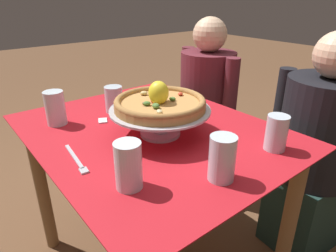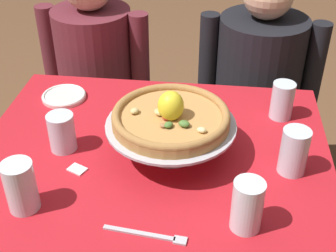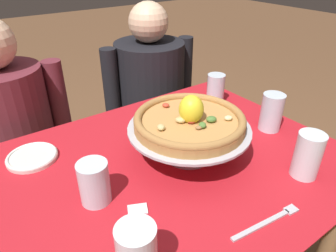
# 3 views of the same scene
# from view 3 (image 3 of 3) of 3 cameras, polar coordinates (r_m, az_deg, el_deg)

# --- Properties ---
(dining_table) EXTENTS (1.06, 0.86, 0.74)m
(dining_table) POSITION_cam_3_polar(r_m,az_deg,el_deg) (1.04, 1.11, -11.98)
(dining_table) COLOR olive
(dining_table) RESTS_ON ground
(pizza_stand) EXTENTS (0.38, 0.38, 0.11)m
(pizza_stand) POSITION_cam_3_polar(r_m,az_deg,el_deg) (0.95, 3.96, -1.61)
(pizza_stand) COLOR #B7B7C1
(pizza_stand) RESTS_ON dining_table
(pizza) EXTENTS (0.34, 0.34, 0.11)m
(pizza) POSITION_cam_3_polar(r_m,az_deg,el_deg) (0.92, 4.09, 1.09)
(pizza) COLOR #BC8447
(pizza) RESTS_ON pizza_stand
(water_glass_side_left) EXTENTS (0.08, 0.08, 0.12)m
(water_glass_side_left) POSITION_cam_3_polar(r_m,az_deg,el_deg) (0.82, -13.50, -10.63)
(water_glass_side_left) COLOR silver
(water_glass_side_left) RESTS_ON dining_table
(water_glass_side_right) EXTENTS (0.08, 0.08, 0.14)m
(water_glass_side_right) POSITION_cam_3_polar(r_m,az_deg,el_deg) (1.16, 18.65, 2.06)
(water_glass_side_right) COLOR silver
(water_glass_side_right) RESTS_ON dining_table
(water_glass_front_right) EXTENTS (0.08, 0.08, 0.14)m
(water_glass_front_right) POSITION_cam_3_polar(r_m,az_deg,el_deg) (0.96, 24.45, -5.43)
(water_glass_front_right) COLOR silver
(water_glass_front_right) RESTS_ON dining_table
(water_glass_back_right) EXTENTS (0.07, 0.07, 0.12)m
(water_glass_back_right) POSITION_cam_3_polar(r_m,az_deg,el_deg) (1.32, 8.82, 6.57)
(water_glass_back_right) COLOR silver
(water_glass_back_right) RESTS_ON dining_table
(side_plate) EXTENTS (0.15, 0.15, 0.02)m
(side_plate) POSITION_cam_3_polar(r_m,az_deg,el_deg) (1.06, -23.99, -5.25)
(side_plate) COLOR silver
(side_plate) RESTS_ON dining_table
(dinner_fork) EXTENTS (0.21, 0.04, 0.01)m
(dinner_fork) POSITION_cam_3_polar(r_m,az_deg,el_deg) (0.82, 18.34, -16.41)
(dinner_fork) COLOR #B7B7C1
(dinner_fork) RESTS_ON dining_table
(sugar_packet) EXTENTS (0.06, 0.05, 0.00)m
(sugar_packet) POSITION_cam_3_polar(r_m,az_deg,el_deg) (0.81, -5.68, -15.22)
(sugar_packet) COLOR white
(sugar_packet) RESTS_ON dining_table
(diner_left) EXTENTS (0.49, 0.36, 1.12)m
(diner_left) POSITION_cam_3_polar(r_m,az_deg,el_deg) (1.51, -25.85, -4.51)
(diner_left) COLOR maroon
(diner_left) RESTS_ON ground
(diner_right) EXTENTS (0.52, 0.40, 1.10)m
(diner_right) POSITION_cam_3_polar(r_m,az_deg,el_deg) (1.73, -3.17, 3.39)
(diner_right) COLOR #1E3833
(diner_right) RESTS_ON ground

